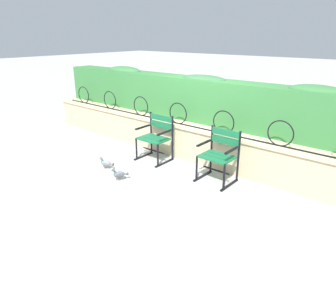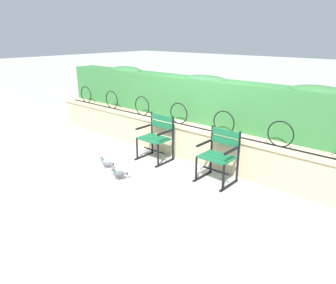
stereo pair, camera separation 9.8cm
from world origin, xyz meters
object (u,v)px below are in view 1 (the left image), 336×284
object	(u,v)px
park_chair_left	(156,136)
pigeon_far_side	(106,163)
park_chair_right	(219,154)
pigeon_near_chairs	(119,174)

from	to	relation	value
park_chair_left	pigeon_far_side	size ratio (longest dim) A/B	3.14
park_chair_left	park_chair_right	bearing A→B (deg)	-0.97
pigeon_near_chairs	pigeon_far_side	distance (m)	0.57
park_chair_left	pigeon_far_side	world-z (taller)	park_chair_left
park_chair_left	pigeon_near_chairs	world-z (taller)	park_chair_left
park_chair_left	park_chair_right	size ratio (longest dim) A/B	1.01
park_chair_left	pigeon_near_chairs	xyz separation A→B (m)	(0.15, -1.10, -0.36)
park_chair_left	pigeon_near_chairs	distance (m)	1.17
park_chair_left	pigeon_far_side	xyz separation A→B (m)	(-0.40, -0.94, -0.36)
pigeon_far_side	park_chair_left	bearing A→B (deg)	67.16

